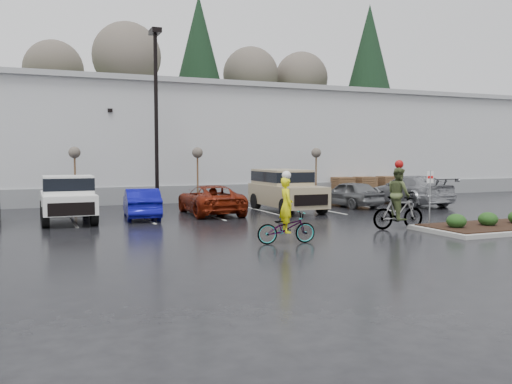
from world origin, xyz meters
name	(u,v)px	position (x,y,z in m)	size (l,w,h in m)	color
ground	(346,235)	(0.00, 0.00, 0.00)	(120.00, 120.00, 0.00)	black
warehouse	(182,143)	(0.00, 21.99, 3.65)	(60.50, 15.50, 7.20)	#B4B6B9
wooded_ridge	(128,153)	(0.00, 45.00, 3.00)	(80.00, 25.00, 6.00)	#1F3717
lamppost	(156,99)	(-4.00, 12.00, 5.69)	(0.50, 1.00, 9.22)	black
sapling_west	(75,156)	(-8.00, 13.00, 2.73)	(0.60, 0.60, 3.20)	#46301C
sapling_mid	(197,156)	(-1.50, 13.00, 2.73)	(0.60, 0.60, 3.20)	#46301C
sapling_east	(316,156)	(6.00, 13.00, 2.73)	(0.60, 0.60, 3.20)	#46301C
pallet_stack_a	(342,187)	(8.50, 14.00, 0.68)	(1.20, 1.20, 1.35)	#46301C
pallet_stack_b	(365,187)	(10.20, 14.00, 0.68)	(1.20, 1.20, 1.35)	#46301C
pallet_stack_c	(387,186)	(12.00, 14.00, 0.68)	(1.20, 1.20, 1.35)	#46301C
shrub_a	(456,221)	(4.00, -1.00, 0.41)	(0.70, 0.70, 0.52)	#133613
shrub_b	(488,219)	(5.50, -1.00, 0.41)	(0.70, 0.70, 0.52)	#133613
fire_lane_sign	(430,192)	(3.80, 0.20, 1.41)	(0.30, 0.05, 2.20)	gray
pickup_white	(67,198)	(-8.71, 7.86, 0.98)	(2.10, 5.20, 1.96)	silver
car_blue	(142,203)	(-5.62, 7.75, 0.66)	(1.40, 4.02, 1.32)	#0C0D84
car_red	(210,200)	(-2.34, 8.10, 0.69)	(2.28, 4.95, 1.38)	maroon
suv_tan	(287,190)	(1.55, 7.91, 1.03)	(2.20, 5.10, 2.06)	tan
car_grey	(350,194)	(5.64, 8.63, 0.70)	(1.65, 4.10, 1.40)	#5D5F62
car_far_silver	(410,190)	(9.32, 8.31, 0.82)	(2.30, 5.65, 1.64)	#929498
cyclist_hivis	(286,221)	(-2.70, -0.81, 0.71)	(1.96, 0.89, 2.30)	#3F3F44
cyclist_olive	(398,204)	(2.61, 0.52, 0.93)	(2.06, 1.01, 2.60)	#3F3F44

